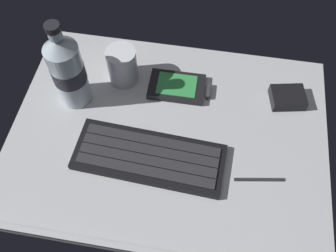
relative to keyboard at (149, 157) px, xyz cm
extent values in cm
cube|color=#B7BABC|center=(2.69, 6.19, -1.81)|extent=(64.00, 48.00, 2.00)
cube|color=#B7BABC|center=(2.69, -17.21, -0.41)|extent=(64.00, 1.20, 0.80)
cube|color=black|center=(0.00, 0.00, -0.11)|extent=(29.51, 12.44, 1.40)
cube|color=#28282B|center=(0.17, 3.30, 0.74)|extent=(26.75, 3.33, 0.30)
cube|color=#28282B|center=(0.06, 1.10, 0.74)|extent=(26.75, 3.33, 0.30)
cube|color=#28282B|center=(-0.06, -1.10, 0.74)|extent=(26.75, 3.33, 0.30)
cube|color=#28282B|center=(-0.17, -3.30, 0.74)|extent=(26.75, 3.33, 0.30)
cube|color=black|center=(3.19, 17.69, -0.11)|extent=(12.08, 7.72, 1.40)
cube|color=green|center=(3.19, 17.69, 0.64)|extent=(8.46, 6.01, 0.10)
cube|color=#333338|center=(9.59, 17.75, -0.11)|extent=(0.84, 3.81, 1.12)
cylinder|color=silver|center=(-9.28, 18.68, 3.44)|extent=(6.40, 6.40, 8.50)
cylinder|color=orange|center=(-9.28, 18.68, 2.45)|extent=(5.50, 5.50, 6.12)
cylinder|color=silver|center=(-18.16, 11.98, 6.69)|extent=(6.60, 6.60, 15.00)
cone|color=silver|center=(-18.16, 11.98, 15.59)|extent=(6.60, 6.60, 2.80)
cylinder|color=silver|center=(-18.16, 11.98, 17.89)|extent=(2.51, 2.51, 1.80)
cylinder|color=black|center=(-18.16, 11.98, 19.39)|extent=(2.77, 2.77, 1.20)
cylinder|color=#2D2D38|center=(-18.16, 11.98, 7.44)|extent=(6.73, 6.73, 3.80)
cube|color=black|center=(26.36, 18.37, 0.39)|extent=(7.96, 6.86, 2.40)
cylinder|color=#26262B|center=(21.36, -0.90, -0.46)|extent=(9.49, 2.21, 0.70)
camera|label=1|loc=(8.84, -30.60, 64.41)|focal=39.54mm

